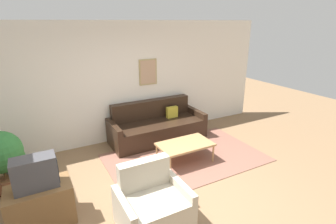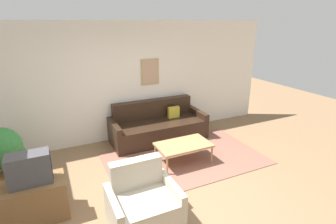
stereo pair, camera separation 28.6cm
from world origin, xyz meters
name	(u,v)px [view 1 (the left image)]	position (x,y,z in m)	size (l,w,h in m)	color
ground_plane	(172,204)	(0.00, 0.00, 0.00)	(16.00, 16.00, 0.00)	#846647
area_rug	(186,158)	(0.96, 1.13, 0.01)	(3.13, 1.95, 0.01)	brown
wall_back	(113,84)	(0.01, 2.70, 1.35)	(8.00, 0.09, 2.70)	white
couch	(157,127)	(0.84, 2.24, 0.31)	(2.21, 0.90, 0.90)	black
coffee_table	(185,145)	(0.86, 1.01, 0.37)	(1.05, 0.64, 0.40)	#A87F51
tv_stand	(41,205)	(-1.77, 0.52, 0.29)	(0.84, 0.49, 0.58)	brown
tv	(35,173)	(-1.77, 0.52, 0.80)	(0.55, 0.28, 0.44)	#424247
armchair	(152,206)	(-0.44, -0.23, 0.29)	(0.92, 0.76, 0.87)	#B2A893
potted_plant_tall	(0,155)	(-2.22, 1.54, 0.70)	(0.67, 0.67, 1.08)	#935638
potted_plant_by_window	(9,161)	(-2.17, 1.92, 0.39)	(0.38, 0.38, 0.64)	slate
potted_plant_small	(14,161)	(-2.08, 1.81, 0.41)	(0.38, 0.38, 0.65)	beige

